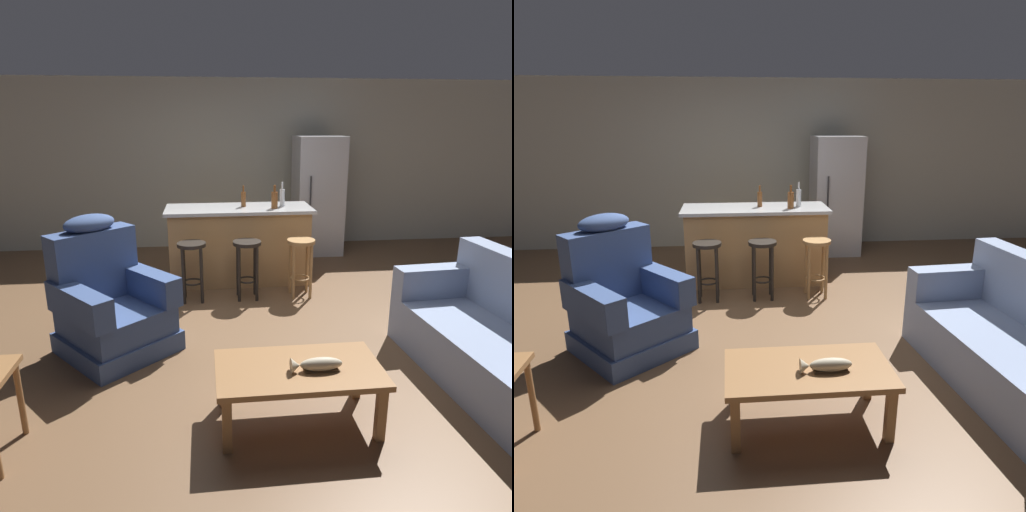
{
  "view_description": "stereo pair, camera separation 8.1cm",
  "coord_description": "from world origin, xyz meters",
  "views": [
    {
      "loc": [
        -0.42,
        -4.2,
        1.98
      ],
      "look_at": [
        0.05,
        -0.1,
        0.75
      ],
      "focal_mm": 32.0,
      "sensor_mm": 36.0,
      "label": 1
    },
    {
      "loc": [
        -0.34,
        -4.21,
        1.98
      ],
      "look_at": [
        0.05,
        -0.1,
        0.75
      ],
      "focal_mm": 32.0,
      "sensor_mm": 36.0,
      "label": 2
    }
  ],
  "objects": [
    {
      "name": "bottle_wine_dark",
      "position": [
        0.54,
        1.35,
        1.07
      ],
      "size": [
        0.06,
        0.06,
        0.3
      ],
      "color": "silver",
      "rests_on": "kitchen_island"
    },
    {
      "name": "recliner_near_lamp",
      "position": [
        -1.28,
        -0.35,
        0.42
      ],
      "size": [
        1.19,
        1.19,
        1.2
      ],
      "rotation": [
        0.0,
        0.0,
        -0.85
      ],
      "color": "#384C7A",
      "rests_on": "ground_plane"
    },
    {
      "name": "kitchen_island",
      "position": [
        0.0,
        1.35,
        0.48
      ],
      "size": [
        1.8,
        0.7,
        0.95
      ],
      "color": "#AD7F4C",
      "rests_on": "ground_plane"
    },
    {
      "name": "refrigerator",
      "position": [
        1.3,
        2.55,
        0.88
      ],
      "size": [
        0.7,
        0.69,
        1.76
      ],
      "color": "#B7B7BC",
      "rests_on": "ground_plane"
    },
    {
      "name": "couch",
      "position": [
        1.84,
        -1.3,
        0.34
      ],
      "size": [
        0.97,
        1.95,
        0.94
      ],
      "rotation": [
        0.0,
        0.0,
        3.21
      ],
      "color": "#8493B2",
      "rests_on": "ground_plane"
    },
    {
      "name": "bottle_short_amber",
      "position": [
        0.43,
        1.23,
        1.06
      ],
      "size": [
        0.08,
        0.08,
        0.28
      ],
      "color": "brown",
      "rests_on": "kitchen_island"
    },
    {
      "name": "bar_stool_right",
      "position": [
        0.66,
        0.72,
        0.47
      ],
      "size": [
        0.32,
        0.32,
        0.68
      ],
      "color": "#A87A47",
      "rests_on": "ground_plane"
    },
    {
      "name": "fish_figurine",
      "position": [
        0.27,
        -1.63,
        0.46
      ],
      "size": [
        0.34,
        0.1,
        0.1
      ],
      "color": "#4C3823",
      "rests_on": "coffee_table"
    },
    {
      "name": "bottle_tall_green",
      "position": [
        0.06,
        1.39,
        1.05
      ],
      "size": [
        0.06,
        0.06,
        0.26
      ],
      "color": "brown",
      "rests_on": "kitchen_island"
    },
    {
      "name": "coffee_table",
      "position": [
        0.16,
        -1.58,
        0.36
      ],
      "size": [
        1.1,
        0.6,
        0.42
      ],
      "color": "olive",
      "rests_on": "ground_plane"
    },
    {
      "name": "back_wall",
      "position": [
        0.0,
        3.12,
        1.3
      ],
      "size": [
        12.0,
        0.05,
        2.6
      ],
      "color": "#B2B2A3",
      "rests_on": "ground_plane"
    },
    {
      "name": "bar_stool_middle",
      "position": [
        0.04,
        0.72,
        0.47
      ],
      "size": [
        0.32,
        0.32,
        0.68
      ],
      "color": "black",
      "rests_on": "ground_plane"
    },
    {
      "name": "ground_plane",
      "position": [
        0.0,
        0.0,
        0.0
      ],
      "size": [
        12.0,
        12.0,
        0.0
      ],
      "color": "brown"
    },
    {
      "name": "bar_stool_left",
      "position": [
        -0.58,
        0.72,
        0.47
      ],
      "size": [
        0.32,
        0.32,
        0.68
      ],
      "color": "black",
      "rests_on": "ground_plane"
    }
  ]
}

